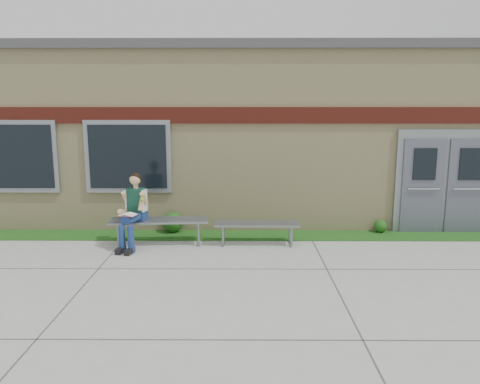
{
  "coord_description": "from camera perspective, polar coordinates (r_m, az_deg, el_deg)",
  "views": [
    {
      "loc": [
        -0.47,
        -7.27,
        2.84
      ],
      "look_at": [
        -0.53,
        1.7,
        1.15
      ],
      "focal_mm": 35.0,
      "sensor_mm": 36.0,
      "label": 1
    }
  ],
  "objects": [
    {
      "name": "bench_left",
      "position": [
        9.74,
        -9.78,
        -3.99
      ],
      "size": [
        2.03,
        0.7,
        0.52
      ],
      "rotation": [
        0.0,
        0.0,
        0.08
      ],
      "color": "slate",
      "rests_on": "ground"
    },
    {
      "name": "shrub_mid",
      "position": [
        10.57,
        -8.17,
        -3.65
      ],
      "size": [
        0.45,
        0.45,
        0.45
      ],
      "primitive_type": "sphere",
      "color": "#154C14",
      "rests_on": "grass_strip"
    },
    {
      "name": "shrub_east",
      "position": [
        10.91,
        16.77,
        -4.0
      ],
      "size": [
        0.28,
        0.28,
        0.28
      ],
      "primitive_type": "sphere",
      "color": "#154C14",
      "rests_on": "grass_strip"
    },
    {
      "name": "bench_right",
      "position": [
        9.61,
        2.09,
        -4.37
      ],
      "size": [
        1.73,
        0.5,
        0.45
      ],
      "rotation": [
        0.0,
        0.0,
        -0.01
      ],
      "color": "slate",
      "rests_on": "ground"
    },
    {
      "name": "grass_strip",
      "position": [
        10.28,
        2.98,
        -5.31
      ],
      "size": [
        16.0,
        0.8,
        0.02
      ],
      "primitive_type": "cube",
      "color": "#154C14",
      "rests_on": "ground"
    },
    {
      "name": "girl",
      "position": [
        9.53,
        -12.87,
        -2.02
      ],
      "size": [
        0.56,
        0.93,
        1.5
      ],
      "rotation": [
        0.0,
        0.0,
        -0.25
      ],
      "color": "navy",
      "rests_on": "ground"
    },
    {
      "name": "school_building",
      "position": [
        13.29,
        2.41,
        7.48
      ],
      "size": [
        16.2,
        6.22,
        4.2
      ],
      "color": "beige",
      "rests_on": "ground"
    },
    {
      "name": "ground",
      "position": [
        7.82,
        3.85,
        -10.63
      ],
      "size": [
        80.0,
        80.0,
        0.0
      ],
      "primitive_type": "plane",
      "color": "#9E9E99",
      "rests_on": "ground"
    }
  ]
}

